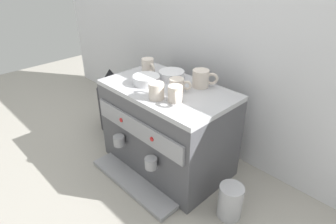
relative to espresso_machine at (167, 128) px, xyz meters
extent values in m
plane|color=#9E998E|center=(0.00, 0.00, -0.22)|extent=(4.00, 4.00, 0.00)
cube|color=silver|center=(0.00, 0.32, 0.24)|extent=(2.80, 0.03, 0.93)
cube|color=#4C4C51|center=(0.00, 0.00, -0.01)|extent=(0.62, 0.38, 0.42)
cube|color=#B7B7BC|center=(0.00, 0.00, 0.21)|extent=(0.62, 0.38, 0.02)
cube|color=#939399|center=(0.00, -0.19, 0.08)|extent=(0.57, 0.01, 0.09)
cylinder|color=red|center=(-0.11, -0.20, 0.08)|extent=(0.02, 0.01, 0.02)
cylinder|color=red|center=(0.11, -0.20, 0.08)|extent=(0.02, 0.01, 0.02)
cube|color=#939399|center=(0.00, -0.23, -0.21)|extent=(0.53, 0.12, 0.02)
cylinder|color=#939399|center=(-0.12, -0.21, -0.03)|extent=(0.06, 0.06, 0.05)
cylinder|color=#939399|center=(0.12, -0.21, -0.03)|extent=(0.06, 0.06, 0.05)
cylinder|color=beige|center=(0.10, 0.12, 0.26)|extent=(0.08, 0.08, 0.08)
torus|color=beige|center=(0.14, 0.16, 0.26)|extent=(0.05, 0.05, 0.06)
cylinder|color=beige|center=(0.12, -0.07, 0.26)|extent=(0.06, 0.06, 0.07)
torus|color=beige|center=(0.15, -0.10, 0.26)|extent=(0.04, 0.04, 0.05)
cylinder|color=beige|center=(-0.21, 0.06, 0.26)|extent=(0.06, 0.06, 0.08)
torus|color=beige|center=(-0.17, 0.05, 0.26)|extent=(0.06, 0.02, 0.05)
cylinder|color=beige|center=(0.05, -0.11, 0.26)|extent=(0.07, 0.07, 0.07)
torus|color=beige|center=(0.00, -0.09, 0.26)|extent=(0.05, 0.03, 0.05)
cylinder|color=beige|center=(0.06, 0.01, 0.25)|extent=(0.07, 0.07, 0.06)
torus|color=beige|center=(0.09, 0.03, 0.25)|extent=(0.04, 0.04, 0.05)
cylinder|color=white|center=(-0.11, -0.04, 0.24)|extent=(0.13, 0.13, 0.04)
cylinder|color=white|center=(-0.11, -0.04, 0.23)|extent=(0.07, 0.07, 0.01)
cylinder|color=white|center=(-0.07, 0.10, 0.24)|extent=(0.13, 0.13, 0.04)
cylinder|color=white|center=(-0.07, 0.10, 0.23)|extent=(0.07, 0.07, 0.01)
cylinder|color=black|center=(-0.51, 0.02, -0.08)|extent=(0.18, 0.18, 0.27)
cone|color=black|center=(-0.51, 0.02, 0.11)|extent=(0.16, 0.16, 0.12)
cylinder|color=#B7B7BC|center=(0.43, -0.05, -0.14)|extent=(0.10, 0.10, 0.16)
camera|label=1|loc=(0.87, -0.84, 0.77)|focal=30.49mm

